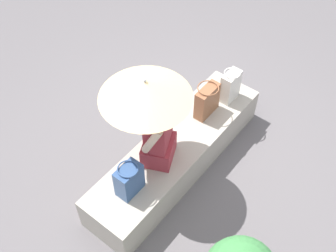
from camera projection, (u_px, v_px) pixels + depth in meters
ground_plane at (176, 165)px, 4.56m from camera, size 14.00×14.00×0.00m
stone_bench at (177, 154)px, 4.41m from camera, size 2.25×0.58×0.40m
person_seated at (158, 131)px, 3.84m from camera, size 0.51×0.40×0.90m
parasol at (145, 90)px, 3.46m from camera, size 0.80×0.80×1.02m
handbag_black at (230, 86)px, 4.52m from camera, size 0.23×0.17×0.37m
tote_bag_canvas at (207, 100)px, 4.38m from camera, size 0.30×0.22×0.37m
shoulder_bag_spare at (129, 180)px, 3.76m from camera, size 0.25×0.19×0.34m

